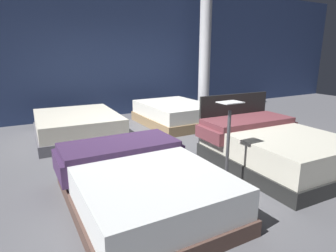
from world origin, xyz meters
name	(u,v)px	position (x,y,z in m)	size (l,w,h in m)	color
ground_plane	(159,147)	(0.00, 0.00, -0.01)	(18.00, 18.00, 0.02)	#5B5B60
showroom_back_wall	(104,49)	(0.00, 3.03, 1.75)	(18.00, 0.06, 3.50)	navy
bed_0	(139,183)	(-1.10, -1.67, 0.25)	(1.56, 2.13, 0.55)	#503931
bed_1	(273,148)	(1.07, -1.62, 0.29)	(1.63, 2.05, 0.97)	black
bed_2	(78,126)	(-1.14, 1.32, 0.24)	(1.66, 2.01, 0.48)	#56565E
bed_3	(175,114)	(1.12, 1.32, 0.25)	(1.45, 1.94, 0.50)	#907350
price_sign	(227,156)	(0.00, -1.84, 0.43)	(0.28, 0.24, 1.09)	#3F3F44
support_pillar	(205,49)	(2.65, 2.28, 1.75)	(0.32, 0.32, 3.50)	silver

